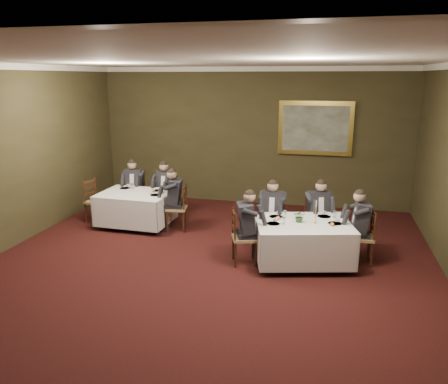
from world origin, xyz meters
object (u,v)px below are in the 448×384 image
at_px(table_main, 303,239).
at_px(diner_main_endright, 361,236).
at_px(diner_sec_endright, 177,207).
at_px(diner_main_backleft, 272,221).
at_px(chair_main_endright, 361,248).
at_px(painting, 315,128).
at_px(chair_main_backleft, 272,232).
at_px(chair_sec_backleft, 135,203).
at_px(candlestick, 316,214).
at_px(diner_sec_backleft, 135,194).
at_px(diner_main_endleft, 244,236).
at_px(chair_main_endleft, 244,248).
at_px(table_second, 136,206).
at_px(chair_sec_backright, 167,205).
at_px(centerpiece, 300,216).
at_px(chair_sec_endright, 177,217).
at_px(diner_main_backright, 317,221).
at_px(diner_sec_backright, 167,196).
at_px(chair_main_backright, 317,232).
at_px(chair_sec_endleft, 97,210).

height_order(table_main, diner_main_endright, diner_main_endright).
relative_size(table_main, diner_sec_endright, 1.43).
height_order(diner_main_backleft, diner_sec_endright, same).
xyz_separation_m(chair_main_endright, painting, (-1.02, 3.35, 1.74)).
bearing_deg(diner_sec_endright, chair_main_backleft, -111.08).
relative_size(chair_sec_backleft, candlestick, 2.33).
relative_size(chair_main_backleft, diner_sec_backleft, 0.74).
height_order(chair_main_backleft, diner_main_endleft, diner_main_endleft).
relative_size(chair_main_backleft, chair_main_endleft, 1.00).
xyz_separation_m(table_main, chair_main_endright, (1.02, 0.26, -0.17)).
bearing_deg(table_second, diner_sec_endright, -1.56).
bearing_deg(chair_main_endleft, diner_main_endright, 85.62).
bearing_deg(chair_sec_backright, chair_sec_backleft, 8.07).
relative_size(diner_main_backleft, chair_main_endleft, 1.35).
distance_m(diner_main_backleft, diner_main_endleft, 1.03).
distance_m(diner_main_endright, chair_sec_backright, 4.66).
relative_size(chair_main_endleft, centerpiece, 4.20).
distance_m(diner_main_endleft, chair_sec_endright, 2.28).
height_order(chair_main_backleft, diner_main_backright, diner_main_backright).
xyz_separation_m(diner_main_backright, candlestick, (-0.02, -0.90, 0.41)).
xyz_separation_m(chair_main_endright, diner_main_endright, (-0.01, -0.00, 0.23)).
xyz_separation_m(diner_sec_backleft, chair_sec_backright, (0.83, -0.01, -0.23)).
xyz_separation_m(diner_main_backright, diner_sec_backleft, (-4.38, 1.06, 0.00)).
xyz_separation_m(chair_main_endleft, centerpiece, (0.95, 0.27, 0.60)).
height_order(chair_main_backleft, diner_sec_backleft, diner_sec_backleft).
distance_m(chair_main_backleft, chair_sec_backleft, 3.74).
distance_m(chair_main_endleft, diner_sec_backright, 3.21).
height_order(chair_main_backleft, chair_main_endleft, same).
bearing_deg(centerpiece, diner_main_backleft, 129.21).
height_order(chair_main_backleft, diner_sec_backright, diner_sec_backright).
bearing_deg(chair_sec_endright, diner_main_endleft, -138.12).
bearing_deg(diner_sec_backright, diner_main_endleft, 145.86).
bearing_deg(painting, table_main, -90.00).
bearing_deg(chair_main_endright, chair_main_backright, 45.90).
bearing_deg(chair_sec_endright, painting, -58.10).
relative_size(table_second, chair_sec_backright, 1.59).
xyz_separation_m(table_main, diner_main_backright, (0.22, 0.93, 0.06)).
distance_m(diner_main_backright, painting, 3.08).
distance_m(diner_main_backleft, painting, 3.33).
distance_m(diner_sec_backleft, chair_sec_backright, 0.87).
distance_m(chair_main_endleft, diner_sec_backleft, 3.87).
relative_size(table_second, chair_sec_endleft, 1.59).
height_order(diner_main_endleft, chair_sec_endright, diner_main_endleft).
height_order(diner_main_endright, painting, painting).
distance_m(chair_main_endright, centerpiece, 1.27).
distance_m(chair_main_endleft, painting, 4.36).
bearing_deg(chair_sec_backleft, table_second, 109.90).
bearing_deg(candlestick, chair_main_backright, 88.93).
height_order(chair_main_backright, diner_main_endleft, diner_main_endleft).
distance_m(table_second, painting, 4.74).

